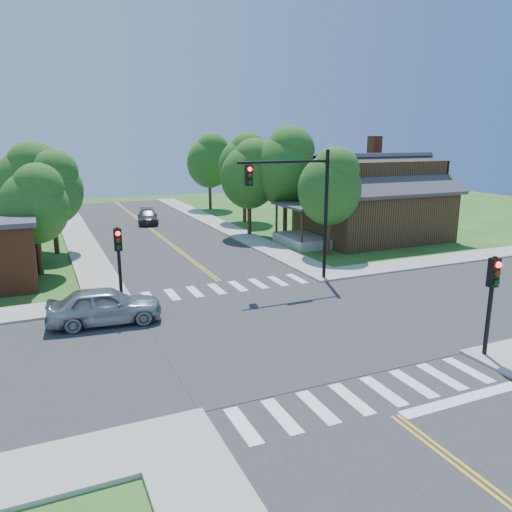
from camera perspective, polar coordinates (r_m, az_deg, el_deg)
name	(u,v)px	position (r m, az deg, el deg)	size (l,w,h in m)	color
ground	(279,328)	(21.29, 2.65, -8.22)	(100.00, 100.00, 0.00)	#2B5A1C
road_ns	(279,328)	(21.29, 2.65, -8.17)	(10.00, 90.00, 0.04)	#2D2D30
road_ew	(279,327)	(21.29, 2.65, -8.15)	(90.00, 10.00, 0.04)	#2D2D30
intersection_patch	(279,328)	(21.29, 2.65, -8.22)	(10.20, 10.20, 0.06)	#2D2D30
sidewalk_ne	(365,233)	(42.34, 12.37, 2.57)	(40.00, 40.00, 0.14)	#9E9B93
crosswalk_north	(227,287)	(26.65, -3.29, -3.60)	(8.85, 2.00, 0.01)	white
crosswalk_south	(367,395)	(16.49, 12.63, -15.21)	(8.85, 2.00, 0.01)	white
centerline	(279,327)	(21.28, 2.65, -8.10)	(0.30, 90.00, 0.01)	gold
stop_bar	(462,400)	(17.12, 22.51, -15.01)	(4.60, 0.45, 0.09)	white
signal_mast_ne	(299,195)	(26.72, 4.97, 6.96)	(5.30, 0.42, 7.20)	black
signal_pole_se	(492,288)	(19.55, 25.40, -3.31)	(0.34, 0.42, 3.80)	black
signal_pole_nw	(119,252)	(24.06, -15.43, 0.50)	(0.34, 0.42, 3.80)	black
house_ne	(372,196)	(40.18, 13.11, 6.66)	(13.05, 8.80, 7.11)	black
tree_e_a	(331,185)	(33.66, 8.58, 8.05)	(4.28, 4.06, 7.27)	#382314
tree_e_b	(287,165)	(39.62, 3.57, 10.34)	(5.12, 4.86, 8.70)	#382314
tree_e_c	(245,163)	(46.92, -1.22, 10.53)	(4.88, 4.64, 8.30)	#382314
tree_e_d	(210,159)	(55.40, -5.26, 10.94)	(4.88, 4.64, 8.30)	#382314
tree_w_a	(35,202)	(31.05, -23.91, 5.62)	(3.81, 3.61, 6.47)	#382314
tree_w_b	(29,181)	(37.42, -24.47, 7.85)	(4.45, 4.23, 7.57)	#382314
tree_w_c	(34,173)	(46.18, -24.04, 8.68)	(4.41, 4.19, 7.50)	#382314
tree_w_d	(29,174)	(54.35, -24.49, 8.50)	(3.82, 3.63, 6.50)	#382314
tree_house	(250,173)	(40.00, -0.64, 9.52)	(4.57, 4.34, 7.77)	#382314
tree_bldg	(52,186)	(36.36, -22.26, 7.40)	(4.16, 3.95, 7.07)	#382314
car_silver	(105,306)	(22.37, -16.89, -5.52)	(4.93, 2.42, 1.62)	#A5A7AC
car_dgrey	(148,217)	(47.10, -12.27, 4.36)	(2.49, 4.60, 1.27)	#2D3032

